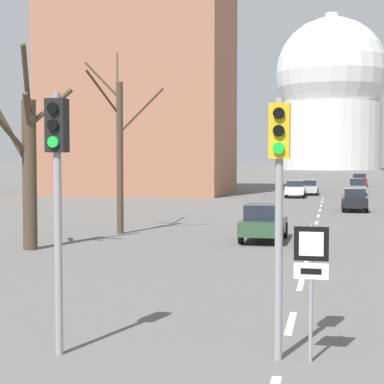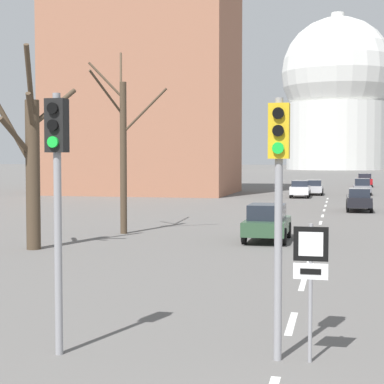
% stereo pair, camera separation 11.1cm
% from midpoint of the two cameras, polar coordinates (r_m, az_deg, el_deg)
% --- Properties ---
extents(lane_stripe_1, '(0.16, 2.00, 0.01)m').
position_cam_midpoint_polar(lane_stripe_1, '(14.35, 9.06, -11.44)').
color(lane_stripe_1, silver).
rests_on(lane_stripe_1, ground_plane).
extents(lane_stripe_2, '(0.16, 2.00, 0.01)m').
position_cam_midpoint_polar(lane_stripe_2, '(18.73, 10.00, -8.04)').
color(lane_stripe_2, silver).
rests_on(lane_stripe_2, ground_plane).
extents(lane_stripe_3, '(0.16, 2.00, 0.01)m').
position_cam_midpoint_polar(lane_stripe_3, '(23.16, 10.57, -5.94)').
color(lane_stripe_3, silver).
rests_on(lane_stripe_3, ground_plane).
extents(lane_stripe_4, '(0.16, 2.00, 0.01)m').
position_cam_midpoint_polar(lane_stripe_4, '(27.61, 10.96, -4.51)').
color(lane_stripe_4, silver).
rests_on(lane_stripe_4, ground_plane).
extents(lane_stripe_5, '(0.16, 2.00, 0.01)m').
position_cam_midpoint_polar(lane_stripe_5, '(32.08, 11.23, -3.47)').
color(lane_stripe_5, silver).
rests_on(lane_stripe_5, ground_plane).
extents(lane_stripe_6, '(0.16, 2.00, 0.01)m').
position_cam_midpoint_polar(lane_stripe_6, '(36.55, 11.44, -2.69)').
color(lane_stripe_6, silver).
rests_on(lane_stripe_6, ground_plane).
extents(lane_stripe_7, '(0.16, 2.00, 0.01)m').
position_cam_midpoint_polar(lane_stripe_7, '(41.03, 11.61, -2.09)').
color(lane_stripe_7, silver).
rests_on(lane_stripe_7, ground_plane).
extents(lane_stripe_8, '(0.16, 2.00, 0.01)m').
position_cam_midpoint_polar(lane_stripe_8, '(45.52, 11.74, -1.60)').
color(lane_stripe_8, silver).
rests_on(lane_stripe_8, ground_plane).
extents(lane_stripe_9, '(0.16, 2.00, 0.01)m').
position_cam_midpoint_polar(lane_stripe_9, '(50.00, 11.85, -1.19)').
color(lane_stripe_9, silver).
rests_on(lane_stripe_9, ground_plane).
extents(lane_stripe_10, '(0.16, 2.00, 0.01)m').
position_cam_midpoint_polar(lane_stripe_10, '(54.49, 11.94, -0.86)').
color(lane_stripe_10, silver).
rests_on(lane_stripe_10, ground_plane).
extents(lane_stripe_11, '(0.16, 2.00, 0.01)m').
position_cam_midpoint_polar(lane_stripe_11, '(58.98, 12.01, -0.57)').
color(lane_stripe_11, silver).
rests_on(lane_stripe_11, ground_plane).
extents(traffic_signal_centre_tall, '(0.36, 0.34, 4.63)m').
position_cam_midpoint_polar(traffic_signal_centre_tall, '(11.30, 7.99, 1.29)').
color(traffic_signal_centre_tall, gray).
rests_on(traffic_signal_centre_tall, ground_plane).
extents(traffic_signal_near_left, '(0.36, 0.34, 4.74)m').
position_cam_midpoint_polar(traffic_signal_near_left, '(11.76, -11.63, 1.69)').
color(traffic_signal_near_left, gray).
rests_on(traffic_signal_near_left, ground_plane).
extents(route_sign_post, '(0.60, 0.08, 2.44)m').
position_cam_midpoint_polar(route_sign_post, '(11.42, 10.78, -6.69)').
color(route_sign_post, gray).
rests_on(route_sign_post, ground_plane).
extents(sedan_near_left, '(1.85, 4.03, 1.61)m').
position_cam_midpoint_polar(sedan_near_left, '(28.03, 6.81, -2.68)').
color(sedan_near_left, '#2D4C33').
rests_on(sedan_near_left, ground_plane).
extents(sedan_near_right, '(1.77, 3.82, 1.58)m').
position_cam_midpoint_polar(sedan_near_right, '(59.94, 9.64, 0.28)').
color(sedan_near_right, silver).
rests_on(sedan_near_right, ground_plane).
extents(sedan_mid_centre, '(1.75, 3.92, 1.64)m').
position_cam_midpoint_polar(sedan_mid_centre, '(66.00, 14.93, 0.46)').
color(sedan_mid_centre, slate).
rests_on(sedan_mid_centre, ground_plane).
extents(sedan_far_left, '(1.69, 4.43, 1.57)m').
position_cam_midpoint_polar(sedan_far_left, '(45.31, 14.69, -0.62)').
color(sedan_far_left, black).
rests_on(sedan_far_left, ground_plane).
extents(sedan_far_right, '(1.92, 4.54, 1.71)m').
position_cam_midpoint_polar(sedan_far_right, '(85.35, 15.11, 1.04)').
color(sedan_far_right, maroon).
rests_on(sedan_far_right, ground_plane).
extents(sedan_distant_centre, '(1.77, 4.51, 1.48)m').
position_cam_midpoint_polar(sedan_distant_centre, '(64.96, 10.84, 0.42)').
color(sedan_distant_centre, '#B7B7BC').
rests_on(sedan_distant_centre, ground_plane).
extents(bare_tree_left_near, '(3.87, 4.61, 9.04)m').
position_cam_midpoint_polar(bare_tree_left_near, '(30.71, -6.06, 4.05)').
color(bare_tree_left_near, '#473828').
rests_on(bare_tree_left_near, ground_plane).
extents(bare_tree_left_far, '(2.59, 3.49, 7.78)m').
position_cam_midpoint_polar(bare_tree_left_far, '(25.84, -13.92, 2.58)').
color(bare_tree_left_far, '#473828').
rests_on(bare_tree_left_far, ground_plane).
extents(capitol_dome, '(37.21, 37.21, 52.56)m').
position_cam_midpoint_polar(capitol_dome, '(224.20, 12.77, 8.52)').
color(capitol_dome, silver).
rests_on(capitol_dome, ground_plane).
extents(apartment_block_left, '(18.00, 14.00, 29.65)m').
position_cam_midpoint_polar(apartment_block_left, '(68.10, -4.07, 12.46)').
color(apartment_block_left, '#9E664C').
rests_on(apartment_block_left, ground_plane).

